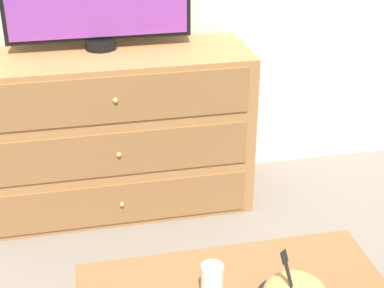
% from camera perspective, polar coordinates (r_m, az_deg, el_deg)
% --- Properties ---
extents(ground_plane, '(12.00, 12.00, 0.00)m').
position_cam_1_polar(ground_plane, '(3.33, -5.32, -3.06)').
color(ground_plane, '#70665B').
extents(dresser, '(1.31, 0.47, 0.80)m').
position_cam_1_polar(dresser, '(2.90, -7.55, 1.06)').
color(dresser, '#9E6B3D').
rests_on(dresser, ground_plane).
extents(drink_cup, '(0.07, 0.07, 0.11)m').
position_cam_1_polar(drink_cup, '(1.74, 1.97, -13.31)').
color(drink_cup, white).
rests_on(drink_cup, coffee_table).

